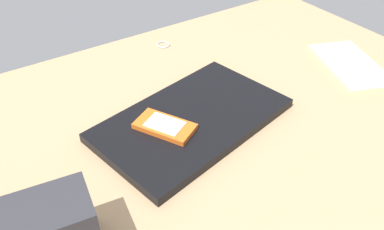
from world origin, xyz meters
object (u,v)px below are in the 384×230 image
object	(u,v)px
laptop_closed	(192,120)
key_ring	(163,45)
cell_phone_on_laptop	(165,126)
notepad	(350,65)

from	to	relation	value
laptop_closed	key_ring	xyz separation A→B (cm)	(-11.35, -30.01, -0.73)
cell_phone_on_laptop	key_ring	xyz separation A→B (cm)	(-17.47, -30.35, -2.16)
cell_phone_on_laptop	key_ring	distance (cm)	35.09
laptop_closed	notepad	xyz separation A→B (cm)	(-42.18, 3.04, -0.51)
cell_phone_on_laptop	laptop_closed	bearing A→B (deg)	-176.82
cell_phone_on_laptop	notepad	world-z (taller)	cell_phone_on_laptop
laptop_closed	key_ring	world-z (taller)	laptop_closed
notepad	laptop_closed	bearing A→B (deg)	17.48
laptop_closed	notepad	world-z (taller)	laptop_closed
notepad	key_ring	size ratio (longest dim) A/B	6.08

